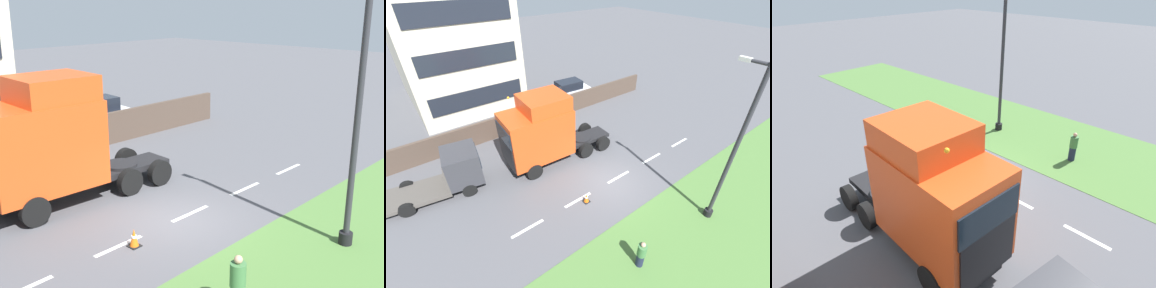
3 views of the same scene
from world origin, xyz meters
TOP-DOWN VIEW (x-y plane):
  - ground_plane at (0.00, 0.00)m, footprint 120.00×120.00m
  - grass_verge at (-6.00, 0.00)m, footprint 7.00×44.00m
  - lane_markings at (0.00, -0.70)m, footprint 0.16×14.60m
  - lorry_cab at (4.20, 2.22)m, footprint 2.95×7.61m
  - lamp_post at (-4.96, -2.36)m, footprint 1.33×0.42m
  - pedestrian at (-4.69, 2.65)m, footprint 0.39×0.39m
  - traffic_cone_lead at (-0.36, 2.19)m, footprint 0.36×0.36m

SIDE VIEW (x-z plane):
  - ground_plane at x=0.00m, z-range 0.00..0.00m
  - lane_markings at x=0.00m, z-range 0.00..0.00m
  - grass_verge at x=-6.00m, z-range 0.00..0.01m
  - traffic_cone_lead at x=-0.36m, z-range -0.01..0.57m
  - pedestrian at x=-4.69m, z-range -0.02..1.53m
  - lorry_cab at x=4.20m, z-range -0.05..4.84m
  - lamp_post at x=-4.96m, z-range -0.38..7.76m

